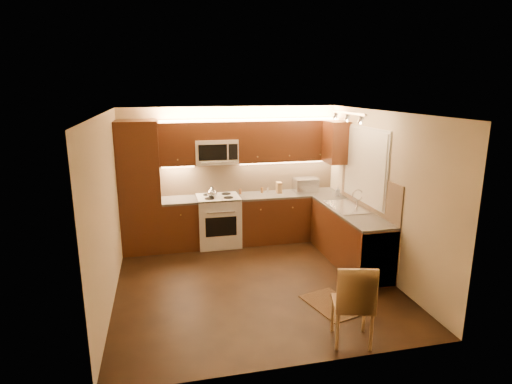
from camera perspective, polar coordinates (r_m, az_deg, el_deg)
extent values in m
cube|color=black|center=(6.43, -0.22, -12.13)|extent=(4.00, 4.00, 0.01)
cube|color=beige|center=(5.78, -0.24, 10.71)|extent=(4.00, 4.00, 0.01)
cube|color=#C7B592|center=(7.89, -3.40, 2.43)|extent=(4.00, 0.01, 2.50)
cube|color=#C7B592|center=(4.16, 5.87, -8.45)|extent=(4.00, 0.01, 2.50)
cube|color=#C7B592|center=(5.90, -19.58, -2.39)|extent=(0.01, 4.00, 2.50)
cube|color=#C7B592|center=(6.70, 16.72, -0.26)|extent=(0.01, 4.00, 2.50)
cube|color=#41250E|center=(7.53, -15.48, 0.59)|extent=(0.70, 0.60, 2.30)
cube|color=#41250E|center=(7.72, -10.23, -4.35)|extent=(0.62, 0.60, 0.86)
cube|color=#383533|center=(7.59, -10.38, -1.12)|extent=(0.62, 0.60, 0.04)
cube|color=#41250E|center=(8.05, 4.37, -3.39)|extent=(1.92, 0.60, 0.86)
cube|color=#383533|center=(7.93, 4.43, -0.28)|extent=(1.92, 0.60, 0.04)
cube|color=#41250E|center=(7.14, 12.57, -6.01)|extent=(0.60, 2.00, 0.86)
cube|color=#383533|center=(7.00, 12.77, -2.55)|extent=(0.60, 2.00, 0.04)
cube|color=silver|center=(6.55, 15.19, -8.01)|extent=(0.58, 0.60, 0.84)
cube|color=tan|center=(7.96, -0.90, 2.18)|extent=(3.30, 0.02, 0.60)
cube|color=tan|center=(7.04, 15.04, 0.12)|extent=(0.02, 2.00, 0.60)
cube|color=#41250E|center=(7.52, -10.75, 6.46)|extent=(0.62, 0.35, 0.75)
cube|color=#41250E|center=(7.86, 4.30, 6.98)|extent=(1.92, 0.35, 0.75)
cube|color=#41250E|center=(7.55, -5.54, 8.35)|extent=(0.76, 0.35, 0.31)
cube|color=#41250E|center=(7.74, 10.83, 6.66)|extent=(0.35, 0.50, 0.75)
cube|color=silver|center=(7.09, 14.65, 3.55)|extent=(0.03, 1.44, 1.24)
cube|color=silver|center=(7.08, 14.50, 3.54)|extent=(0.02, 1.36, 1.16)
cube|color=silver|center=(6.66, 12.32, 10.50)|extent=(0.04, 1.20, 0.03)
cube|color=silver|center=(8.03, 6.72, 0.95)|extent=(0.44, 0.34, 0.26)
cube|color=#B07F4F|center=(7.90, 3.15, 0.61)|extent=(0.10, 0.15, 0.20)
cylinder|color=silver|center=(7.83, -2.16, 0.03)|extent=(0.05, 0.05, 0.08)
cylinder|color=brown|center=(7.82, -2.16, 0.06)|extent=(0.06, 0.06, 0.09)
cylinder|color=silver|center=(7.95, 1.59, 0.30)|extent=(0.05, 0.05, 0.10)
cylinder|color=brown|center=(7.91, 0.81, 0.27)|extent=(0.06, 0.06, 0.10)
imported|color=silver|center=(7.85, 11.04, 0.15)|extent=(0.10, 0.10, 0.17)
cube|color=black|center=(5.91, 10.28, -14.81)|extent=(0.73, 0.92, 0.01)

